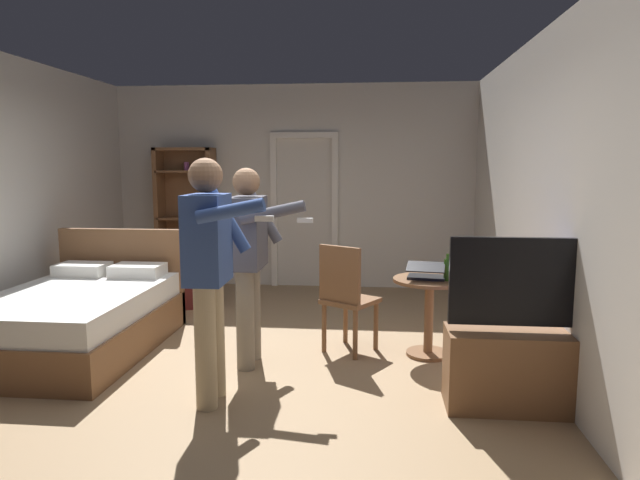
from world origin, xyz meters
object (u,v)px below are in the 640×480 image
object	(u,v)px
bookshelf	(187,213)
side_table	(429,304)
bottle_on_table	(447,269)
tv_flatscreen	(523,359)
laptop	(426,273)
wooden_chair	(346,294)
person_striped_shirt	(249,252)
suitcase_dark	(199,288)
person_blue_shirt	(209,264)
bed	(80,317)

from	to	relation	value
bookshelf	side_table	world-z (taller)	bookshelf
bottle_on_table	tv_flatscreen	bearing A→B (deg)	-67.13
bottle_on_table	laptop	bearing A→B (deg)	168.07
bottle_on_table	wooden_chair	size ratio (longest dim) A/B	0.24
side_table	person_striped_shirt	world-z (taller)	person_striped_shirt
suitcase_dark	wooden_chair	bearing A→B (deg)	-50.69
bookshelf	bottle_on_table	bearing A→B (deg)	-39.47
tv_flatscreen	wooden_chair	xyz separation A→B (m)	(-1.29, 1.03, 0.18)
wooden_chair	person_blue_shirt	distance (m)	1.51
bottle_on_table	suitcase_dark	world-z (taller)	bottle_on_table
bottle_on_table	wooden_chair	world-z (taller)	wooden_chair
wooden_chair	person_striped_shirt	xyz separation A→B (m)	(-0.79, -0.35, 0.43)
bed	wooden_chair	world-z (taller)	bed
laptop	person_striped_shirt	distance (m)	1.55
person_blue_shirt	laptop	bearing A→B (deg)	34.55
side_table	bottle_on_table	bearing A→B (deg)	-29.74
side_table	laptop	bearing A→B (deg)	-130.89
side_table	person_blue_shirt	world-z (taller)	person_blue_shirt
bookshelf	bottle_on_table	world-z (taller)	bookshelf
wooden_chair	person_striped_shirt	distance (m)	0.97
side_table	wooden_chair	size ratio (longest dim) A/B	0.71
person_striped_shirt	suitcase_dark	xyz separation A→B (m)	(-1.05, 1.86, -0.76)
person_striped_shirt	bookshelf	bearing A→B (deg)	117.86
bed	wooden_chair	size ratio (longest dim) A/B	2.01
bookshelf	laptop	world-z (taller)	bookshelf
side_table	suitcase_dark	size ratio (longest dim) A/B	1.48
side_table	bottle_on_table	size ratio (longest dim) A/B	2.98
bed	side_table	xyz separation A→B (m)	(3.17, 0.15, 0.17)
bookshelf	laptop	size ratio (longest dim) A/B	5.13
person_blue_shirt	tv_flatscreen	bearing A→B (deg)	2.61
bed	person_striped_shirt	bearing A→B (deg)	-7.18
suitcase_dark	laptop	bearing A→B (deg)	-42.54
tv_flatscreen	bottle_on_table	world-z (taller)	tv_flatscreen
bed	laptop	bearing A→B (deg)	2.05
bottle_on_table	suitcase_dark	bearing A→B (deg)	149.92
side_table	suitcase_dark	xyz separation A→B (m)	(-2.59, 1.50, -0.26)
bookshelf	bottle_on_table	distance (m)	4.19
suitcase_dark	bookshelf	bearing A→B (deg)	103.54
person_striped_shirt	suitcase_dark	world-z (taller)	person_striped_shirt
wooden_chair	person_blue_shirt	bearing A→B (deg)	-128.37
wooden_chair	suitcase_dark	xyz separation A→B (m)	(-1.85, 1.51, -0.33)
person_blue_shirt	side_table	bearing A→B (deg)	34.96
side_table	bottle_on_table	distance (m)	0.36
person_blue_shirt	person_striped_shirt	size ratio (longest dim) A/B	1.04
person_striped_shirt	person_blue_shirt	bearing A→B (deg)	-97.34
person_blue_shirt	bookshelf	bearing A→B (deg)	111.33
tv_flatscreen	laptop	distance (m)	1.22
tv_flatscreen	laptop	world-z (taller)	tv_flatscreen
wooden_chair	suitcase_dark	world-z (taller)	wooden_chair
side_table	wooden_chair	xyz separation A→B (m)	(-0.74, -0.01, 0.07)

